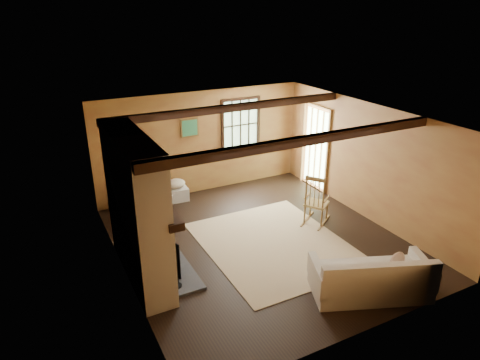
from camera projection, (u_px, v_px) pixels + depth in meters
ground at (260, 242)px, 8.12m from camera, size 5.50×5.50×0.00m
room_envelope at (265, 155)px, 7.80m from camera, size 5.02×5.52×2.44m
fireplace at (139, 214)px, 6.76m from camera, size 1.02×2.30×2.40m
rug at (274, 244)px, 8.04m from camera, size 2.50×3.00×0.01m
rocking_chair at (316, 203)px, 8.68m from camera, size 0.85×0.77×1.06m
sofa at (372, 280)px, 6.56m from camera, size 1.97×1.40×0.73m
firewood_pile at (124, 204)px, 9.39m from camera, size 0.67×0.12×0.24m
laundry_basket at (177, 194)px, 9.79m from camera, size 0.52×0.40×0.30m
basket_pillow at (176, 184)px, 9.69m from camera, size 0.46×0.39×0.21m
armchair at (140, 200)px, 9.02m from camera, size 1.05×1.06×0.69m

